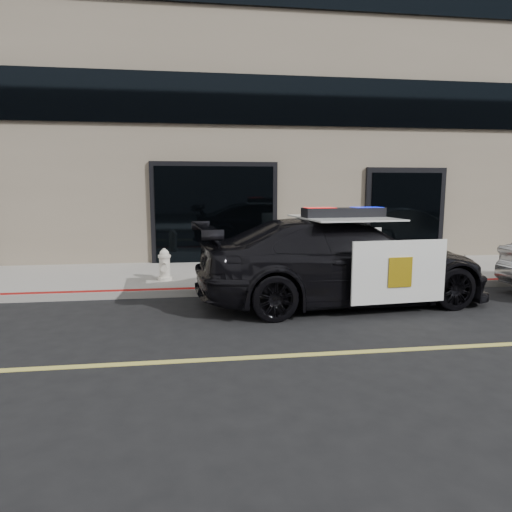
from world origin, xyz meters
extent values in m
plane|color=black|center=(0.00, 0.00, 0.00)|extent=(120.00, 120.00, 0.00)
cube|color=gray|center=(0.00, 5.25, 0.07)|extent=(60.00, 3.50, 0.15)
cube|color=#756856|center=(0.00, 10.50, 6.00)|extent=(60.00, 7.00, 12.00)
imported|color=black|center=(1.18, 2.64, 0.81)|extent=(3.14, 5.91, 1.61)
cube|color=white|center=(1.81, 1.53, 0.78)|extent=(1.72, 0.18, 1.07)
cube|color=white|center=(1.63, 3.83, 0.78)|extent=(1.72, 0.18, 1.07)
cube|color=white|center=(1.18, 2.64, 1.62)|extent=(1.76, 2.06, 0.03)
cube|color=gold|center=(1.81, 1.50, 0.78)|extent=(0.43, 0.05, 0.51)
cube|color=black|center=(1.18, 2.64, 1.72)|extent=(1.57, 0.52, 0.19)
cube|color=red|center=(0.71, 2.60, 1.73)|extent=(0.56, 0.39, 0.17)
cube|color=#0C19CC|center=(1.65, 2.68, 1.73)|extent=(0.56, 0.39, 0.17)
cylinder|color=silver|center=(-2.25, 4.53, 0.19)|extent=(0.32, 0.32, 0.07)
cylinder|color=silver|center=(-2.25, 4.53, 0.44)|extent=(0.23, 0.23, 0.45)
cylinder|color=silver|center=(-2.25, 4.53, 0.69)|extent=(0.28, 0.28, 0.05)
sphere|color=silver|center=(-2.25, 4.53, 0.74)|extent=(0.21, 0.21, 0.21)
cylinder|color=silver|center=(-2.25, 4.53, 0.83)|extent=(0.06, 0.06, 0.06)
cylinder|color=silver|center=(-2.25, 4.68, 0.51)|extent=(0.12, 0.11, 0.12)
cylinder|color=silver|center=(-2.25, 4.37, 0.51)|extent=(0.12, 0.11, 0.12)
cylinder|color=silver|center=(-2.25, 4.35, 0.44)|extent=(0.15, 0.13, 0.15)
camera|label=1|loc=(-1.63, -5.59, 2.18)|focal=32.00mm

